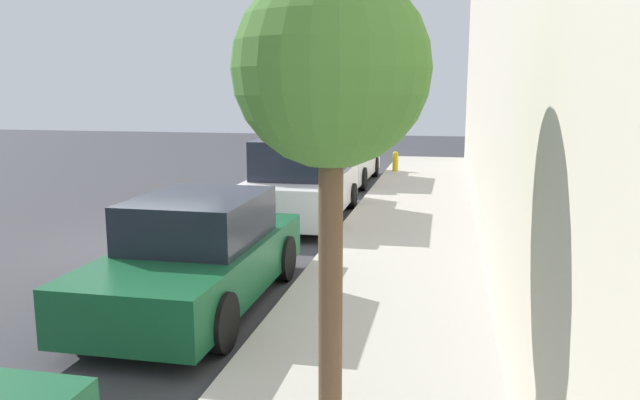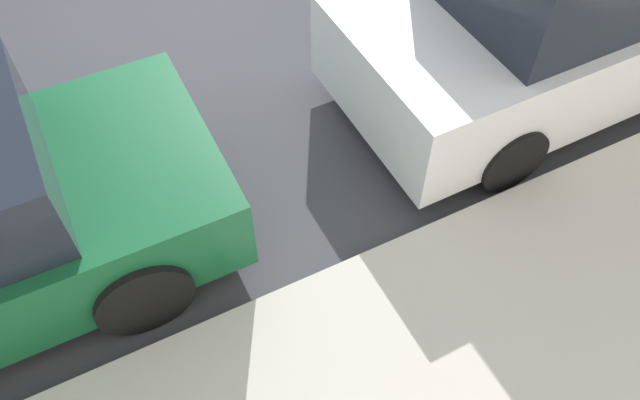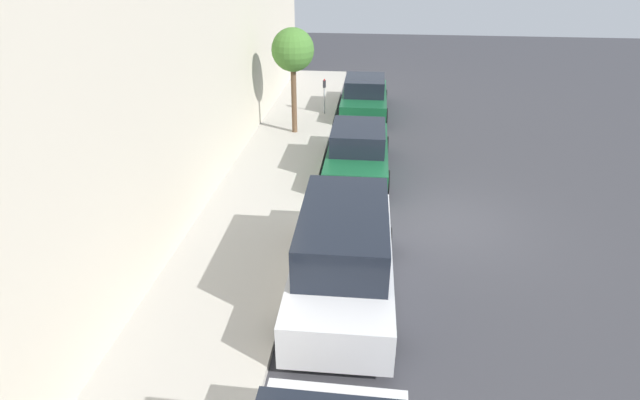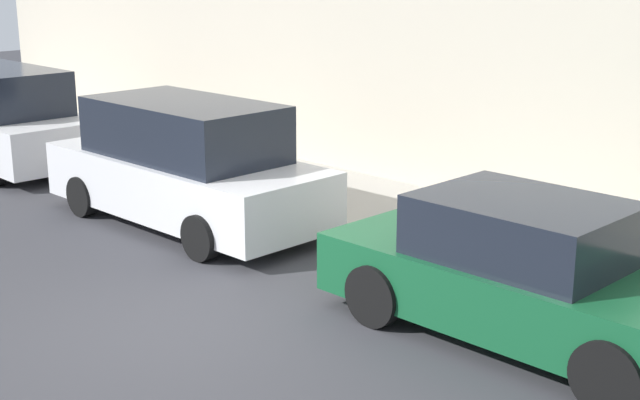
# 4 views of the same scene
# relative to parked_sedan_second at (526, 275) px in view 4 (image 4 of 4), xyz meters

# --- Properties ---
(ground_plane) EXTENTS (60.00, 60.00, 0.00)m
(ground_plane) POSITION_rel_parked_sedan_second_xyz_m (-2.35, 2.83, -0.72)
(ground_plane) COLOR #38383D
(sidewalk) EXTENTS (2.80, 32.00, 0.15)m
(sidewalk) POSITION_rel_parked_sedan_second_xyz_m (2.55, 2.83, -0.65)
(sidewalk) COLOR #B2ADA3
(sidewalk) RESTS_ON ground_plane
(parked_sedan_second) EXTENTS (1.92, 4.50, 1.54)m
(parked_sedan_second) POSITION_rel_parked_sedan_second_xyz_m (0.00, 0.00, 0.00)
(parked_sedan_second) COLOR #14512D
(parked_sedan_second) RESTS_ON ground_plane
(parked_minivan_third) EXTENTS (2.02, 4.92, 1.90)m
(parked_minivan_third) POSITION_rel_parked_sedan_second_xyz_m (0.05, 6.00, 0.20)
(parked_minivan_third) COLOR silver
(parked_minivan_third) RESTS_ON ground_plane
(fire_hydrant) EXTENTS (0.20, 0.20, 0.69)m
(fire_hydrant) POSITION_rel_parked_sedan_second_xyz_m (1.50, 13.92, -0.23)
(fire_hydrant) COLOR gold
(fire_hydrant) RESTS_ON sidewalk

